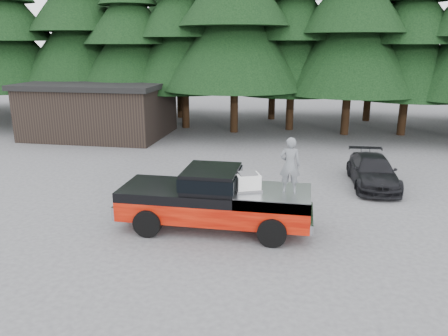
% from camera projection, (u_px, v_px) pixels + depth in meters
% --- Properties ---
extents(ground, '(120.00, 120.00, 0.00)m').
position_uv_depth(ground, '(195.00, 217.00, 14.54)').
color(ground, '#49494C').
rests_on(ground, ground).
extents(pickup_truck, '(6.00, 2.04, 1.33)m').
position_uv_depth(pickup_truck, '(215.00, 208.00, 13.53)').
color(pickup_truck, red).
rests_on(pickup_truck, ground).
extents(truck_cab, '(1.66, 1.90, 0.59)m').
position_uv_depth(truck_cab, '(211.00, 178.00, 13.28)').
color(truck_cab, black).
rests_on(truck_cab, pickup_truck).
extents(air_compressor, '(0.87, 0.80, 0.48)m').
position_uv_depth(air_compressor, '(248.00, 182.00, 13.05)').
color(air_compressor, white).
rests_on(air_compressor, pickup_truck).
extents(man_on_bed, '(0.61, 0.40, 1.66)m').
position_uv_depth(man_on_bed, '(290.00, 165.00, 12.70)').
color(man_on_bed, slate).
rests_on(man_on_bed, pickup_truck).
extents(parked_car, '(1.87, 4.21, 1.20)m').
position_uv_depth(parked_car, '(373.00, 171.00, 17.61)').
color(parked_car, black).
rests_on(parked_car, ground).
extents(utility_building, '(8.40, 6.40, 3.30)m').
position_uv_depth(utility_building, '(100.00, 109.00, 26.97)').
color(utility_building, black).
rests_on(utility_building, ground).
extents(treeline, '(60.15, 16.05, 17.50)m').
position_uv_depth(treeline, '(263.00, 9.00, 28.59)').
color(treeline, black).
rests_on(treeline, ground).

